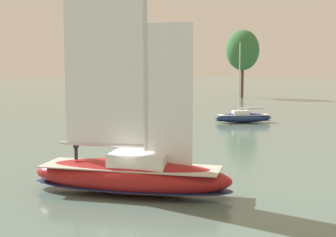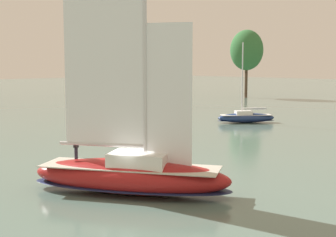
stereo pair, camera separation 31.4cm
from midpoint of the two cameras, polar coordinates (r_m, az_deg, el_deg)
name	(u,v)px [view 2 (the right image)]	position (r m, az deg, el deg)	size (l,w,h in m)	color
ground_plane	(130,193)	(27.09, -4.31, -9.07)	(400.00, 400.00, 0.00)	slate
tree_shore_left	(247,50)	(103.79, 9.66, 8.20)	(7.15, 7.15, 14.71)	#4C3828
sailboat_main	(130,172)	(26.78, -4.29, -6.51)	(11.65, 9.01, 16.07)	maroon
sailboat_moored_near_marina	(246,117)	(59.51, 9.63, 0.15)	(6.08, 6.98, 10.01)	navy
sailboat_moored_far_slip	(167,101)	(83.37, -0.04, 2.14)	(8.41, 3.61, 11.19)	silver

